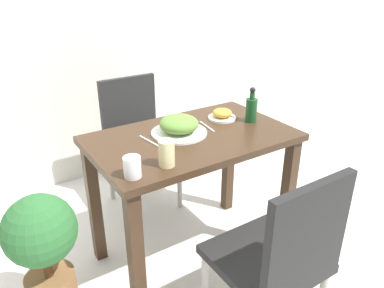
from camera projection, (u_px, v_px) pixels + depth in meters
ground_plane at (192, 252)px, 2.23m from camera, size 16.00×16.00×0.00m
wall_back at (95, 6)px, 2.65m from camera, size 8.00×0.05×2.60m
dining_table at (192, 159)px, 1.97m from camera, size 1.03×0.64×0.76m
chair_near at (280, 256)px, 1.49m from camera, size 0.42×0.42×0.88m
chair_far at (137, 136)px, 2.57m from camera, size 0.42×0.42×0.88m
food_plate at (179, 126)px, 1.91m from camera, size 0.29×0.29×0.10m
side_plate at (222, 115)px, 2.11m from camera, size 0.16×0.16×0.06m
drink_cup at (132, 167)px, 1.51m from camera, size 0.07×0.07×0.09m
juice_glass at (167, 153)px, 1.59m from camera, size 0.07×0.07×0.12m
sauce_bottle at (251, 109)px, 2.06m from camera, size 0.06×0.06×0.20m
fork_utensil at (149, 141)px, 1.84m from camera, size 0.03×0.16×0.00m
spoon_utensil at (207, 126)px, 2.01m from camera, size 0.03×0.16×0.00m
potted_plant_left at (44, 252)px, 1.64m from camera, size 0.32×0.32×0.68m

